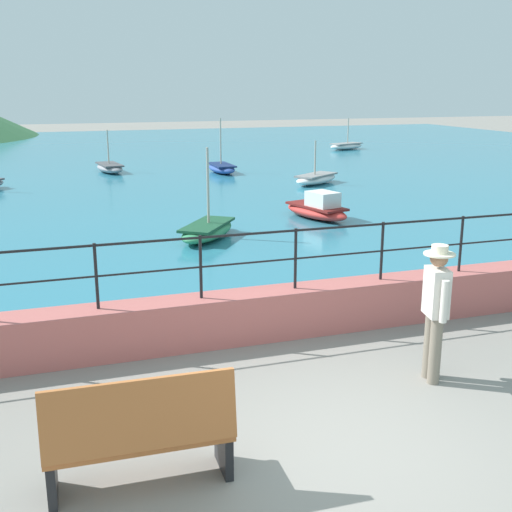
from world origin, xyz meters
TOP-DOWN VIEW (x-y plane):
  - ground_plane at (0.00, 0.00)m, footprint 120.00×120.00m
  - promenade_wall at (0.00, 3.20)m, footprint 20.00×0.56m
  - railing at (-0.00, 3.20)m, footprint 18.44×0.04m
  - lake_water at (0.00, 25.84)m, footprint 64.00×44.32m
  - bench_main at (-2.04, 0.06)m, footprint 1.72×0.61m
  - person_walking at (1.74, 1.18)m, footprint 0.38×0.56m
  - boat_0 at (6.88, 16.51)m, footprint 2.40×2.06m
  - boat_2 at (0.92, 9.32)m, footprint 2.07×2.39m
  - boat_3 at (4.41, 20.61)m, footprint 0.94×2.32m
  - boat_5 at (13.75, 28.00)m, footprint 2.47×1.60m
  - boat_6 at (4.37, 10.67)m, footprint 1.48×2.46m
  - boat_7 at (0.01, 22.25)m, footprint 1.22×2.40m

SIDE VIEW (x-z plane):
  - ground_plane at x=0.00m, z-range 0.00..0.00m
  - lake_water at x=0.00m, z-range 0.00..0.06m
  - boat_0 at x=6.88m, z-range -0.54..1.06m
  - boat_7 at x=0.01m, z-range -0.61..1.13m
  - boat_5 at x=13.75m, z-range -0.61..1.13m
  - boat_2 at x=0.92m, z-range -0.81..1.33m
  - boat_3 at x=4.41m, z-range -0.85..1.38m
  - boat_6 at x=4.37m, z-range -0.05..0.71m
  - promenade_wall at x=0.00m, z-range 0.00..0.70m
  - bench_main at x=-2.04m, z-range -0.01..1.12m
  - person_walking at x=1.74m, z-range 0.10..1.85m
  - railing at x=0.00m, z-range 0.86..1.76m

